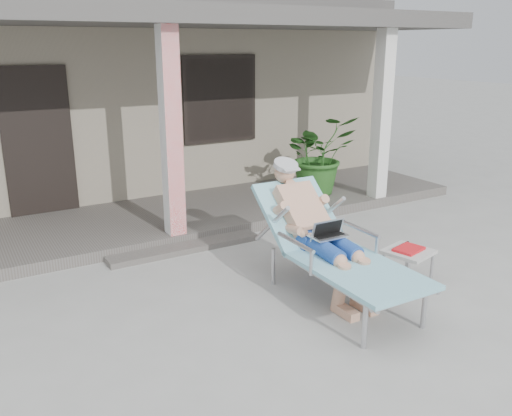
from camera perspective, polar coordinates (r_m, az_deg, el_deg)
ground at (r=5.49m, az=0.33°, el=-10.62°), size 60.00×60.00×0.00m
house at (r=10.99m, az=-17.60°, el=11.65°), size 10.40×5.40×3.30m
porch_deck at (r=7.99m, az=-10.74°, el=-1.31°), size 10.00×2.00×0.15m
porch_overhang at (r=7.55m, az=-11.77°, el=18.52°), size 10.00×2.30×2.85m
porch_step at (r=6.99m, az=-7.47°, el=-4.18°), size 2.00×0.30×0.07m
lounger at (r=5.56m, az=7.33°, el=-0.66°), size 0.84×2.19×1.41m
side_table at (r=6.15m, az=15.73°, el=-4.62°), size 0.55×0.55×0.41m
potted_palm at (r=8.94m, az=6.63°, el=5.62°), size 1.30×1.17×1.29m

